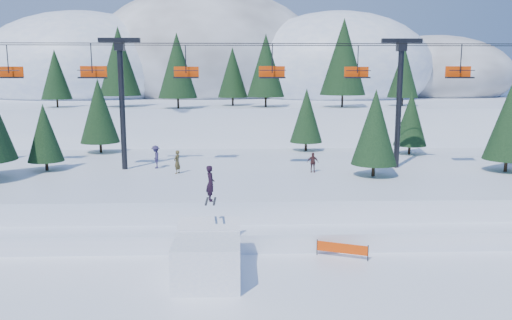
{
  "coord_description": "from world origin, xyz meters",
  "views": [
    {
      "loc": [
        0.19,
        -21.68,
        9.88
      ],
      "look_at": [
        1.13,
        6.0,
        5.2
      ],
      "focal_mm": 35.0,
      "sensor_mm": 36.0,
      "label": 1
    }
  ],
  "objects_px": {
    "banner_far": "(408,239)",
    "banner_near": "(342,248)",
    "jump_kicker": "(208,256)",
    "chairlift": "(253,83)"
  },
  "relations": [
    {
      "from": "jump_kicker",
      "to": "chairlift",
      "type": "height_order",
      "value": "chairlift"
    },
    {
      "from": "chairlift",
      "to": "banner_near",
      "type": "relative_size",
      "value": 17.29
    },
    {
      "from": "jump_kicker",
      "to": "banner_far",
      "type": "height_order",
      "value": "jump_kicker"
    },
    {
      "from": "jump_kicker",
      "to": "chairlift",
      "type": "xyz_separation_m",
      "value": [
        2.67,
        16.41,
        8.11
      ]
    },
    {
      "from": "banner_far",
      "to": "banner_near",
      "type": "bearing_deg",
      "value": -161.16
    },
    {
      "from": "jump_kicker",
      "to": "chairlift",
      "type": "distance_m",
      "value": 18.5
    },
    {
      "from": "jump_kicker",
      "to": "banner_far",
      "type": "xyz_separation_m",
      "value": [
        11.29,
        4.05,
        -0.67
      ]
    },
    {
      "from": "jump_kicker",
      "to": "banner_far",
      "type": "relative_size",
      "value": 1.92
    },
    {
      "from": "jump_kicker",
      "to": "banner_far",
      "type": "bearing_deg",
      "value": 19.72
    },
    {
      "from": "jump_kicker",
      "to": "chairlift",
      "type": "bearing_deg",
      "value": 80.77
    }
  ]
}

